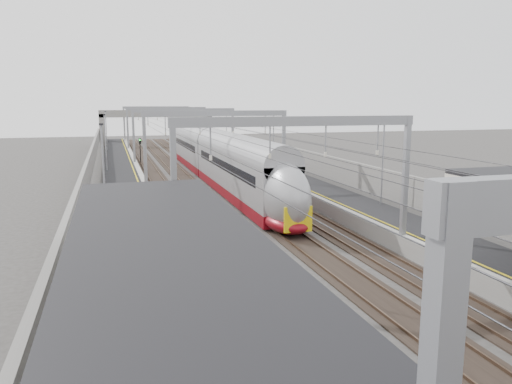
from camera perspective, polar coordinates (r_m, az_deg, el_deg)
platform_left at (r=47.26m, az=-14.71°, el=0.36°), size 4.00×120.00×1.00m
platform_right at (r=50.25m, az=3.83°, el=1.24°), size 4.00×120.00×1.00m
tracks at (r=48.19m, az=-5.14°, el=0.30°), size 11.40×140.00×0.20m
overhead_line at (r=54.03m, az=-6.63°, el=7.84°), size 13.00×140.00×6.60m
overbridge at (r=102.05m, az=-11.28°, el=8.29°), size 22.00×2.20×6.90m
wall_left at (r=47.12m, az=-18.66°, el=1.49°), size 0.30×120.00×3.20m
wall_right at (r=51.27m, az=7.21°, el=2.60°), size 0.30×120.00×3.20m
train at (r=52.80m, az=-4.59°, el=3.52°), size 2.84×51.72×4.48m
signal_green at (r=70.55m, az=-13.11°, el=5.13°), size 0.32×0.32×3.48m
signal_red_near at (r=69.68m, az=-6.08°, el=5.28°), size 0.32×0.32×3.48m
signal_red_far at (r=72.34m, az=-4.68°, el=5.48°), size 0.32×0.32×3.48m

